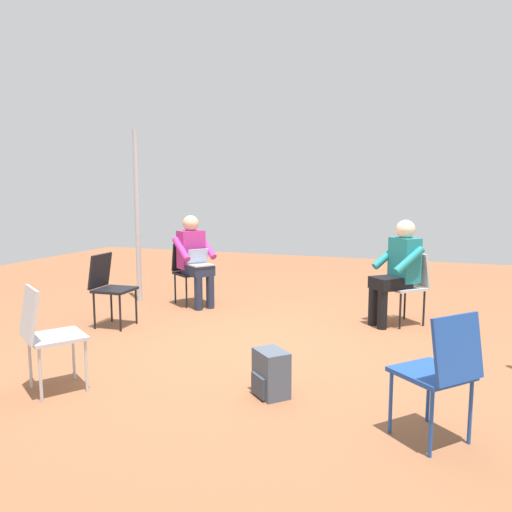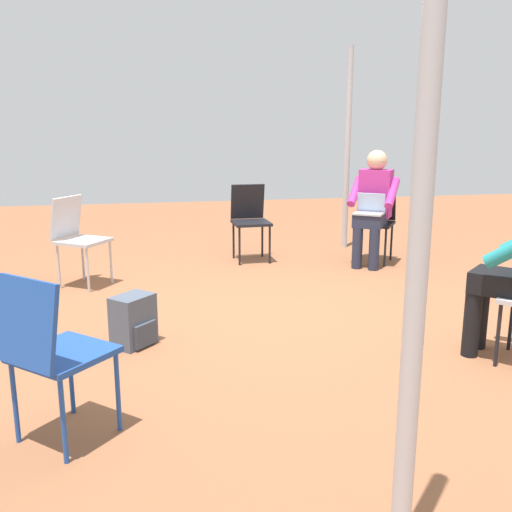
{
  "view_description": "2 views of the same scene",
  "coord_description": "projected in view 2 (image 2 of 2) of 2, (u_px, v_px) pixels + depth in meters",
  "views": [
    {
      "loc": [
        1.63,
        -4.64,
        1.58
      ],
      "look_at": [
        -0.15,
        0.26,
        0.89
      ],
      "focal_mm": 35.0,
      "sensor_mm": 36.0,
      "label": 1
    },
    {
      "loc": [
        4.32,
        -1.0,
        1.51
      ],
      "look_at": [
        0.14,
        -0.2,
        0.52
      ],
      "focal_mm": 40.0,
      "sensor_mm": 36.0,
      "label": 2
    }
  ],
  "objects": [
    {
      "name": "tent_pole_far",
      "position": [
        347.0,
        150.0,
        6.9
      ],
      "size": [
        0.07,
        0.07,
        2.41
      ],
      "primitive_type": "cylinder",
      "color": "#B2B2B7",
      "rests_on": "ground"
    },
    {
      "name": "ground_plane",
      "position": [
        277.0,
        313.0,
        4.66
      ],
      "size": [
        14.0,
        14.0,
        0.0
      ],
      "primitive_type": "plane",
      "color": "brown"
    },
    {
      "name": "person_with_laptop",
      "position": [
        373.0,
        202.0,
        6.16
      ],
      "size": [
        0.64,
        0.63,
        1.24
      ],
      "rotation": [
        0.0,
        0.0,
        -2.18
      ],
      "color": "#23283D",
      "rests_on": "ground"
    },
    {
      "name": "backpack_near_laptop_user",
      "position": [
        133.0,
        324.0,
        3.96
      ],
      "size": [
        0.34,
        0.34,
        0.36
      ],
      "rotation": [
        0.0,
        0.0,
        5.52
      ],
      "color": "#475160",
      "rests_on": "ground"
    },
    {
      "name": "tent_pole_near",
      "position": [
        420.0,
        223.0,
        1.74
      ],
      "size": [
        0.07,
        0.07,
        2.44
      ],
      "primitive_type": "cylinder",
      "color": "#B2B2B7",
      "rests_on": "ground"
    },
    {
      "name": "chair_southeast",
      "position": [
        50.0,
        347.0,
        2.66
      ],
      "size": [
        0.59,
        0.58,
        0.85
      ],
      "rotation": [
        0.0,
        0.0,
        0.84
      ],
      "color": "#1E4799",
      "rests_on": "ground"
    },
    {
      "name": "chair_northwest",
      "position": [
        376.0,
        217.0,
        6.36
      ],
      "size": [
        0.58,
        0.57,
        0.85
      ],
      "rotation": [
        0.0,
        0.0,
        -2.18
      ],
      "color": "black",
      "rests_on": "ground"
    },
    {
      "name": "chair_west",
      "position": [
        250.0,
        216.0,
        6.41
      ],
      "size": [
        0.45,
        0.42,
        0.85
      ],
      "rotation": [
        0.0,
        0.0,
        -1.53
      ],
      "color": "black",
      "rests_on": "ground"
    },
    {
      "name": "chair_southwest",
      "position": [
        77.0,
        234.0,
        5.38
      ],
      "size": [
        0.57,
        0.58,
        0.85
      ],
      "rotation": [
        0.0,
        0.0,
        -0.59
      ],
      "color": "#B7B7BC",
      "rests_on": "ground"
    }
  ]
}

